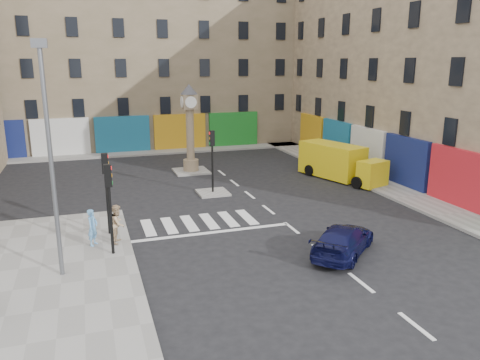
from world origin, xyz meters
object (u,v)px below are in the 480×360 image
traffic_light_island (212,151)px  pedestrian_blue (93,227)px  clock_pillar (190,123)px  pedestrian_tan (117,224)px  navy_sedan (343,240)px  lamp_post (50,150)px  yellow_van (339,162)px  traffic_light_left_far (106,181)px  traffic_light_left_near (109,195)px

traffic_light_island → pedestrian_blue: traffic_light_island is taller
clock_pillar → pedestrian_tan: clock_pillar is taller
clock_pillar → navy_sedan: 16.96m
traffic_light_island → navy_sedan: (2.71, -10.49, -1.97)m
lamp_post → yellow_van: size_ratio=1.26×
clock_pillar → yellow_van: size_ratio=0.92×
yellow_van → pedestrian_blue: bearing=-172.4°
traffic_light_left_far → traffic_light_island: (6.30, 5.40, -0.03)m
clock_pillar → pedestrian_blue: (-7.02, -12.62, -2.61)m
traffic_light_left_near → traffic_light_left_far: bearing=90.0°
traffic_light_left_far → navy_sedan: size_ratio=0.87×
traffic_light_island → pedestrian_tan: traffic_light_island is taller
traffic_light_left_near → lamp_post: lamp_post is taller
pedestrian_blue → traffic_light_left_near: bearing=-119.9°
lamp_post → clock_pillar: lamp_post is taller
lamp_post → clock_pillar: 17.31m
clock_pillar → pedestrian_blue: 14.67m
traffic_light_island → pedestrian_tan: bearing=-132.2°
yellow_van → pedestrian_tan: (-15.02, -7.47, -0.16)m
lamp_post → traffic_light_left_near: bearing=36.4°
traffic_light_left_far → pedestrian_tan: 2.06m
clock_pillar → navy_sedan: size_ratio=1.44×
traffic_light_left_far → lamp_post: size_ratio=0.45×
navy_sedan → yellow_van: size_ratio=0.64×
pedestrian_tan → traffic_light_left_near: bearing=-175.7°
traffic_light_island → clock_pillar: (0.00, 6.00, 0.96)m
yellow_van → pedestrian_tan: 16.78m
traffic_light_island → pedestrian_tan: 9.07m
traffic_light_left_far → navy_sedan: (9.01, -5.09, -2.00)m
traffic_light_left_far → traffic_light_island: 8.30m
traffic_light_island → lamp_post: lamp_post is taller
clock_pillar → pedestrian_tan: (-6.00, -12.61, -2.56)m
traffic_light_left_far → pedestrian_blue: traffic_light_left_far is taller
yellow_van → pedestrian_tan: bearing=-170.9°
traffic_light_island → navy_sedan: 11.01m
lamp_post → pedestrian_blue: 4.78m
traffic_light_left_far → lamp_post: 4.77m
navy_sedan → pedestrian_blue: 10.47m
traffic_light_island → pedestrian_blue: size_ratio=2.34×
navy_sedan → pedestrian_tan: 9.54m
yellow_van → traffic_light_island: bearing=168.0°
traffic_light_island → pedestrian_blue: (-7.02, -6.62, -1.65)m
pedestrian_blue → pedestrian_tan: size_ratio=0.95×
traffic_light_island → pedestrian_blue: 9.79m
navy_sedan → pedestrian_blue: bearing=25.6°
yellow_van → clock_pillar: bearing=132.9°
traffic_light_left_far → yellow_van: bearing=22.2°
navy_sedan → yellow_van: bearing=-71.9°
navy_sedan → pedestrian_blue: pedestrian_blue is taller
lamp_post → pedestrian_tan: (2.20, 2.59, -3.81)m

